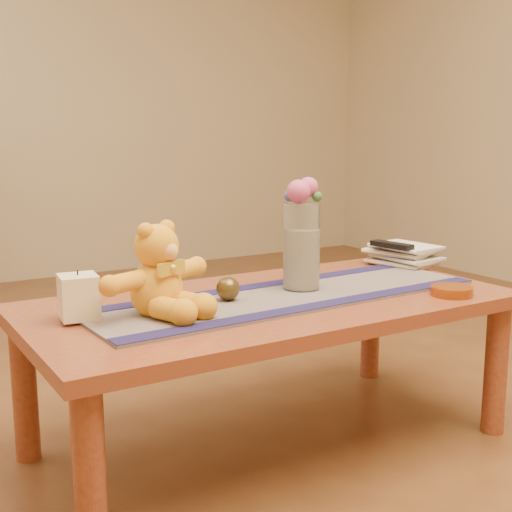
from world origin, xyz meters
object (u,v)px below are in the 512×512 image
bronze_ball (228,289)px  tv_remote (392,245)px  amber_dish (452,291)px  pillar_candle (79,297)px  book_bottom (389,265)px  glass_vase (302,246)px  teddy_bear (156,270)px

bronze_ball → tv_remote: bearing=9.7°
amber_dish → tv_remote: bearing=72.7°
pillar_candle → book_bottom: size_ratio=0.50×
glass_vase → tv_remote: 0.48m
teddy_bear → glass_vase: size_ratio=1.29×
teddy_bear → amber_dish: 0.87m
pillar_candle → teddy_bear: bearing=-16.4°
pillar_candle → tv_remote: bearing=4.4°
pillar_candle → amber_dish: 1.06m
teddy_bear → pillar_candle: (-0.19, 0.06, -0.06)m
teddy_bear → tv_remote: bearing=-12.4°
tv_remote → amber_dish: (-0.12, -0.39, -0.07)m
tv_remote → book_bottom: bearing=90.0°
glass_vase → teddy_bear: bearing=-176.4°
tv_remote → amber_dish: size_ratio=1.31×
book_bottom → tv_remote: tv_remote is taller
bronze_ball → book_bottom: (0.72, 0.13, -0.03)m
glass_vase → amber_dish: 0.46m
pillar_candle → book_bottom: bearing=4.9°
pillar_candle → tv_remote: size_ratio=0.70×
tv_remote → teddy_bear: bearing=179.5°
bronze_ball → book_bottom: 0.74m
teddy_bear → book_bottom: bearing=-11.8°
pillar_candle → book_bottom: (1.14, 0.10, -0.05)m
book_bottom → glass_vase: bearing=-177.3°
book_bottom → amber_dish: size_ratio=1.82×
pillar_candle → bronze_ball: bearing=-5.1°
book_bottom → amber_dish: 0.42m
amber_dish → book_bottom: bearing=73.3°
amber_dish → pillar_candle: bearing=163.4°
teddy_bear → bronze_ball: (0.22, 0.02, -0.08)m
teddy_bear → amber_dish: size_ratio=2.75×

